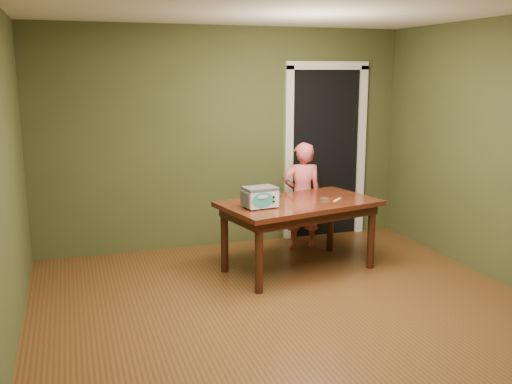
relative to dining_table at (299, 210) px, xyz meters
The scene contains 8 objects.
floor 1.54m from the dining_table, 109.59° to the right, with size 5.00×5.00×0.00m, color brown.
room_shell 1.75m from the dining_table, 109.59° to the right, with size 4.52×5.02×2.61m.
doorway 1.73m from the dining_table, 60.40° to the left, with size 1.10×0.66×2.25m.
dining_table is the anchor object (origin of this frame).
toy_oven 0.54m from the dining_table, 163.57° to the right, with size 0.36×0.27×0.21m.
baking_pan 0.30m from the dining_table, ahead, with size 0.10×0.10×0.02m.
spatula 0.42m from the dining_table, 10.51° to the right, with size 0.18×0.03×0.01m, color #FFDC6E.
child 0.77m from the dining_table, 64.80° to the left, with size 0.47×0.31×1.28m, color #DD5B61.
Camera 1 is at (-1.77, -4.05, 2.07)m, focal length 40.00 mm.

